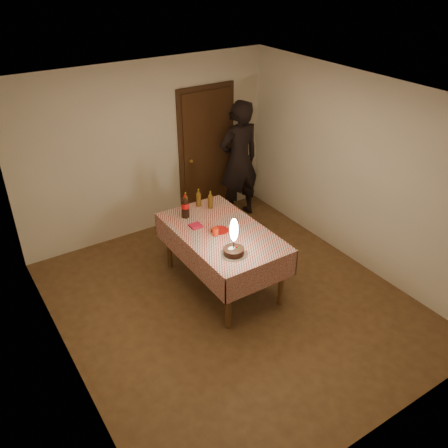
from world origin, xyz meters
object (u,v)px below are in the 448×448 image
Objects in this scene: amber_bottle_right at (210,200)px; amber_bottle_mid at (199,198)px; amber_bottle_left at (186,202)px; dining_table at (222,238)px; red_cup at (215,232)px; cola_bottle at (185,207)px; birthday_cake at (234,244)px; photographer at (239,160)px; red_plate at (220,230)px; clear_cup at (235,223)px.

amber_bottle_mid is at bearing 124.83° from amber_bottle_right.
amber_bottle_right is at bearing -26.59° from amber_bottle_left.
dining_table is 0.78m from amber_bottle_left.
amber_bottle_left and amber_bottle_mid have the same top height.
red_cup is at bearing -105.65° from amber_bottle_mid.
cola_bottle is (-0.09, 0.60, 0.10)m from red_cup.
birthday_cake is 1.25m from amber_bottle_left.
photographer reaches higher than cola_bottle.
red_plate is at bearing -110.69° from amber_bottle_right.
birthday_cake is 0.48m from red_cup.
red_cup is at bearing -147.55° from red_plate.
clear_cup is at bearing 8.48° from red_cup.
amber_bottle_mid is (0.26, 1.24, -0.02)m from birthday_cake.
clear_cup is at bearing -81.58° from amber_bottle_mid.
birthday_cake reaches higher than clear_cup.
amber_bottle_right and amber_bottle_mid have the same top height.
red_cup is 0.39× the size of amber_bottle_left.
birthday_cake is 1.86× the size of amber_bottle_left.
cola_bottle reaches higher than red_plate.
birthday_cake is (-0.16, -0.51, 0.24)m from dining_table.
clear_cup is 1.80m from photographer.
amber_bottle_left and amber_bottle_right have the same top height.
red_plate is 0.69× the size of cola_bottle.
photographer reaches higher than birthday_cake.
cola_bottle reaches higher than amber_bottle_left.
red_cup is 1.11× the size of clear_cup.
red_plate is at bearing -83.18° from amber_bottle_left.
amber_bottle_right is at bearing 4.15° from cola_bottle.
cola_bottle is at bearing 110.24° from dining_table.
red_cup is (0.04, 0.47, -0.09)m from birthday_cake.
amber_bottle_right is at bearing 71.51° from dining_table.
amber_bottle_left is (0.10, 0.18, -0.03)m from cola_bottle.
clear_cup is 0.28× the size of cola_bottle.
photographer reaches higher than dining_table.
birthday_cake is 1.86× the size of amber_bottle_right.
birthday_cake reaches higher than amber_bottle_left.
red_plate is at bearing -99.03° from amber_bottle_mid.
amber_bottle_left is (0.06, 1.25, -0.02)m from birthday_cake.
dining_table is 6.75× the size of amber_bottle_right.
amber_bottle_right is 0.13× the size of photographer.
photographer is at bearing 31.48° from cola_bottle.
amber_bottle_left is 0.13× the size of photographer.
cola_bottle is 0.16× the size of photographer.
amber_bottle_left is 0.20m from amber_bottle_mid.
clear_cup is 0.59m from amber_bottle_right.
clear_cup is (0.20, 0.01, 0.15)m from dining_table.
cola_bottle is 1.25× the size of amber_bottle_left.
cola_bottle is (-0.21, 0.56, 0.26)m from dining_table.
birthday_cake reaches higher than amber_bottle_right.
red_cup is 0.39× the size of amber_bottle_mid.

